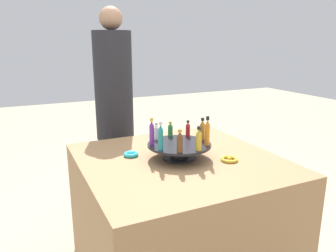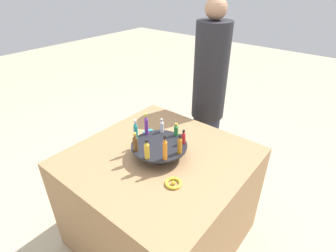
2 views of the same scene
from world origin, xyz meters
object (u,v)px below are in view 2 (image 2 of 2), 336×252
at_px(bottle_purple, 146,125).
at_px(bottle_amber, 180,145).
at_px(bottle_clear, 162,126).
at_px(bottle_red, 183,137).
at_px(display_stand, 159,148).
at_px(bottle_teal, 136,131).
at_px(bottle_gold, 147,150).
at_px(person_figure, 208,100).
at_px(ribbon_bow_teal, 149,132).
at_px(bottle_brown, 135,143).
at_px(bottle_orange, 165,149).
at_px(ribbon_bow_gold, 173,183).
at_px(bottle_green, 176,130).

bearing_deg(bottle_purple, bottle_amber, 173.52).
xyz_separation_m(bottle_clear, bottle_red, (-0.18, 0.02, -0.00)).
height_order(display_stand, bottle_teal, bottle_teal).
xyz_separation_m(bottle_gold, person_figure, (0.16, -0.90, -0.08)).
xyz_separation_m(bottle_clear, bottle_amber, (-0.22, 0.11, 0.01)).
distance_m(bottle_purple, ribbon_bow_teal, 0.19).
height_order(bottle_brown, bottle_orange, bottle_orange).
bearing_deg(bottle_orange, bottle_purple, -26.48).
distance_m(bottle_amber, bottle_red, 0.10).
bearing_deg(person_figure, bottle_purple, -10.36).
height_order(bottle_teal, person_figure, person_figure).
height_order(bottle_clear, ribbon_bow_gold, bottle_clear).
relative_size(bottle_teal, bottle_red, 1.60).
distance_m(bottle_brown, bottle_gold, 0.10).
relative_size(bottle_teal, ribbon_bow_gold, 1.62).
height_order(bottle_amber, ribbon_bow_gold, bottle_amber).
distance_m(bottle_clear, bottle_orange, 0.29).
bearing_deg(bottle_amber, bottle_purple, -6.48).
relative_size(bottle_gold, bottle_orange, 0.80).
bearing_deg(bottle_brown, bottle_purple, -66.48).
relative_size(display_stand, ribbon_bow_gold, 3.68).
relative_size(display_stand, ribbon_bow_teal, 4.17).
xyz_separation_m(bottle_clear, ribbon_bow_teal, (0.14, -0.02, -0.11)).
xyz_separation_m(ribbon_bow_teal, ribbon_bow_gold, (-0.44, 0.29, -0.00)).
height_order(bottle_clear, bottle_amber, bottle_amber).
relative_size(bottle_red, ribbon_bow_gold, 1.01).
bearing_deg(bottle_orange, display_stand, -36.48).
relative_size(display_stand, bottle_amber, 2.74).
relative_size(bottle_green, bottle_teal, 0.58).
xyz_separation_m(bottle_green, bottle_teal, (0.15, 0.20, 0.03)).
bearing_deg(ribbon_bow_teal, person_figure, -98.64).
distance_m(bottle_teal, person_figure, 0.83).
bearing_deg(bottle_red, bottle_purple, 13.52).
bearing_deg(ribbon_bow_gold, bottle_clear, -41.36).
xyz_separation_m(bottle_teal, bottle_gold, (-0.17, 0.08, -0.01)).
relative_size(bottle_purple, ribbon_bow_teal, 1.79).
relative_size(bottle_clear, bottle_amber, 0.77).
distance_m(bottle_purple, person_figure, 0.73).
height_order(bottle_brown, ribbon_bow_gold, bottle_brown).
height_order(bottle_green, bottle_red, bottle_red).
distance_m(bottle_gold, ribbon_bow_gold, 0.23).
relative_size(bottle_red, person_figure, 0.06).
distance_m(bottle_purple, bottle_amber, 0.28).
xyz_separation_m(display_stand, bottle_amber, (-0.14, -0.01, 0.08)).
relative_size(display_stand, bottle_gold, 2.72).
bearing_deg(bottle_clear, bottle_gold, 113.52).
height_order(bottle_purple, bottle_brown, bottle_purple).
distance_m(bottle_brown, bottle_red, 0.28).
distance_m(bottle_green, person_figure, 0.64).
distance_m(bottle_teal, bottle_red, 0.29).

